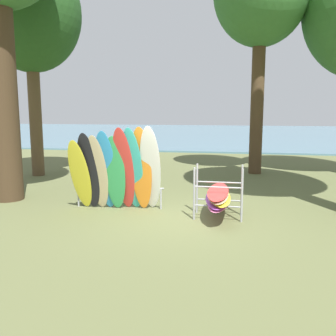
% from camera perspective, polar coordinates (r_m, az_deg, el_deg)
% --- Properties ---
extents(ground_plane, '(80.00, 80.00, 0.00)m').
position_cam_1_polar(ground_plane, '(9.01, 1.05, -7.66)').
color(ground_plane, '#60663D').
extents(lake_water, '(80.00, 36.00, 0.10)m').
position_cam_1_polar(lake_water, '(40.09, 8.55, 5.29)').
color(lake_water, slate).
rests_on(lake_water, ground).
extents(tree_mid_behind, '(3.76, 3.76, 8.27)m').
position_cam_1_polar(tree_mid_behind, '(15.74, -20.38, 21.16)').
color(tree_mid_behind, brown).
rests_on(tree_mid_behind, ground).
extents(leaning_board_pile, '(2.39, 1.02, 2.20)m').
position_cam_1_polar(leaning_board_pile, '(9.52, -7.96, -0.50)').
color(leaning_board_pile, yellow).
rests_on(leaning_board_pile, ground).
extents(board_storage_rack, '(1.15, 2.13, 1.25)m').
position_cam_1_polar(board_storage_rack, '(9.04, 7.70, -4.26)').
color(board_storage_rack, '#9EA0A5').
rests_on(board_storage_rack, ground).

